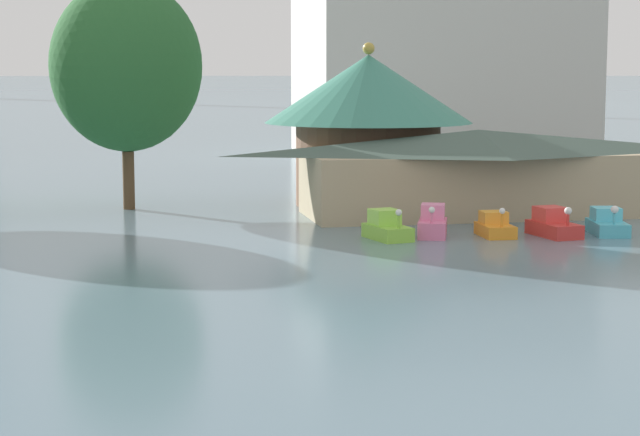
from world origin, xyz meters
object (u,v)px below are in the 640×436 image
at_px(pedal_boat_orange, 495,227).
at_px(background_building_block, 440,54).
at_px(green_roof_pavilion, 368,117).
at_px(pedal_boat_cyan, 607,224).
at_px(pedal_boat_red, 553,225).
at_px(pedal_boat_lime, 387,228).
at_px(shoreline_tree_mid, 126,66).
at_px(boathouse, 478,171).
at_px(pedal_boat_pink, 433,224).

bearing_deg(pedal_boat_orange, background_building_block, 167.66).
bearing_deg(green_roof_pavilion, pedal_boat_cyan, -58.00).
relative_size(pedal_boat_red, green_roof_pavilion, 0.26).
relative_size(pedal_boat_lime, shoreline_tree_mid, 0.23).
distance_m(pedal_boat_red, shoreline_tree_mid, 25.43).
bearing_deg(pedal_boat_lime, pedal_boat_cyan, 74.83).
distance_m(boathouse, green_roof_pavilion, 7.87).
distance_m(pedal_boat_cyan, shoreline_tree_mid, 27.60).
distance_m(pedal_boat_lime, boathouse, 10.58).
relative_size(pedal_boat_red, boathouse, 0.16).
relative_size(pedal_boat_orange, background_building_block, 0.10).
bearing_deg(pedal_boat_cyan, pedal_boat_orange, -83.18).
bearing_deg(pedal_boat_pink, green_roof_pavilion, -160.71).
bearing_deg(pedal_boat_lime, boathouse, 124.64).
xyz_separation_m(pedal_boat_orange, pedal_boat_cyan, (5.56, -0.35, 0.04)).
height_order(pedal_boat_pink, pedal_boat_red, pedal_boat_pink).
distance_m(boathouse, shoreline_tree_mid, 20.35).
relative_size(pedal_boat_pink, shoreline_tree_mid, 0.23).
height_order(pedal_boat_lime, pedal_boat_orange, pedal_boat_lime).
bearing_deg(pedal_boat_pink, shoreline_tree_mid, -115.26).
bearing_deg(pedal_boat_cyan, boathouse, -144.43).
relative_size(pedal_boat_cyan, green_roof_pavilion, 0.26).
bearing_deg(background_building_block, pedal_boat_pink, -107.16).
height_order(pedal_boat_lime, pedal_boat_cyan, pedal_boat_lime).
distance_m(pedal_boat_pink, boathouse, 8.83).
bearing_deg(pedal_boat_pink, boathouse, 166.05).
relative_size(pedal_boat_cyan, boathouse, 0.16).
distance_m(pedal_boat_lime, pedal_boat_red, 8.04).
bearing_deg(boathouse, shoreline_tree_mid, 161.55).
relative_size(pedal_boat_pink, boathouse, 0.14).
bearing_deg(pedal_boat_orange, green_roof_pavilion, -165.64).
bearing_deg(background_building_block, pedal_boat_lime, -109.39).
height_order(pedal_boat_red, pedal_boat_cyan, pedal_boat_red).
distance_m(pedal_boat_lime, pedal_boat_pink, 2.38).
xyz_separation_m(pedal_boat_lime, pedal_boat_cyan, (10.84, -0.43, -0.04)).
xyz_separation_m(pedal_boat_cyan, background_building_block, (7.20, 51.68, 8.71)).
xyz_separation_m(pedal_boat_red, pedal_boat_cyan, (2.82, 0.12, -0.04)).
bearing_deg(green_roof_pavilion, boathouse, -49.73).
bearing_deg(pedal_boat_pink, pedal_boat_orange, 99.08).
height_order(pedal_boat_pink, green_roof_pavilion, green_roof_pavilion).
height_order(boathouse, background_building_block, background_building_block).
bearing_deg(background_building_block, pedal_boat_cyan, -97.93).
bearing_deg(pedal_boat_cyan, pedal_boat_pink, -85.35).
xyz_separation_m(pedal_boat_pink, shoreline_tree_mid, (-13.87, 13.45, 7.45)).
bearing_deg(pedal_boat_pink, pedal_boat_red, 99.13).
distance_m(pedal_boat_pink, background_building_block, 53.89).
xyz_separation_m(pedal_boat_cyan, shoreline_tree_mid, (-22.36, 14.30, 7.55)).
bearing_deg(background_building_block, green_roof_pavilion, -112.60).
height_order(pedal_boat_lime, boathouse, boathouse).
height_order(pedal_boat_cyan, background_building_block, background_building_block).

